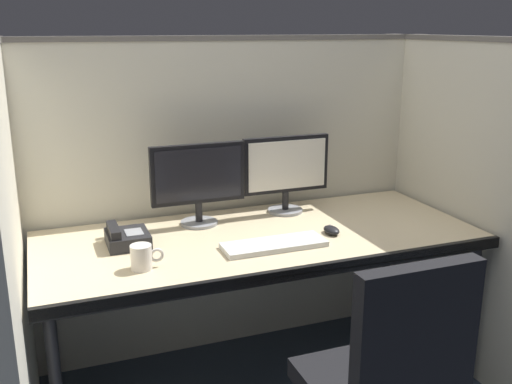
{
  "coord_description": "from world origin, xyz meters",
  "views": [
    {
      "loc": [
        -0.87,
        -1.93,
        1.62
      ],
      "look_at": [
        0.0,
        0.35,
        0.92
      ],
      "focal_mm": 41.0,
      "sensor_mm": 36.0,
      "label": 1
    }
  ],
  "objects_px": {
    "monitor_right": "(286,169)",
    "desk_phone": "(126,238)",
    "monitor_left": "(198,179)",
    "coffee_mug": "(142,257)",
    "desk": "(261,246)",
    "computer_mouse": "(331,230)",
    "keyboard_main": "(274,245)"
  },
  "relations": [
    {
      "from": "desk",
      "to": "coffee_mug",
      "type": "distance_m",
      "value": 0.58
    },
    {
      "from": "keyboard_main",
      "to": "computer_mouse",
      "type": "distance_m",
      "value": 0.3
    },
    {
      "from": "keyboard_main",
      "to": "coffee_mug",
      "type": "relative_size",
      "value": 3.41
    },
    {
      "from": "monitor_right",
      "to": "desk_phone",
      "type": "xyz_separation_m",
      "value": [
        -0.8,
        -0.18,
        -0.18
      ]
    },
    {
      "from": "desk",
      "to": "monitor_right",
      "type": "distance_m",
      "value": 0.44
    },
    {
      "from": "desk_phone",
      "to": "computer_mouse",
      "type": "bearing_deg",
      "value": -11.64
    },
    {
      "from": "desk",
      "to": "desk_phone",
      "type": "height_order",
      "value": "desk_phone"
    },
    {
      "from": "monitor_right",
      "to": "keyboard_main",
      "type": "bearing_deg",
      "value": -119.33
    },
    {
      "from": "monitor_right",
      "to": "coffee_mug",
      "type": "xyz_separation_m",
      "value": [
        -0.78,
        -0.45,
        -0.17
      ]
    },
    {
      "from": "keyboard_main",
      "to": "desk_phone",
      "type": "relative_size",
      "value": 2.26
    },
    {
      "from": "monitor_right",
      "to": "keyboard_main",
      "type": "relative_size",
      "value": 1.0
    },
    {
      "from": "computer_mouse",
      "to": "coffee_mug",
      "type": "distance_m",
      "value": 0.85
    },
    {
      "from": "monitor_right",
      "to": "keyboard_main",
      "type": "distance_m",
      "value": 0.52
    },
    {
      "from": "computer_mouse",
      "to": "monitor_right",
      "type": "bearing_deg",
      "value": 99.98
    },
    {
      "from": "monitor_right",
      "to": "desk_phone",
      "type": "bearing_deg",
      "value": -167.13
    },
    {
      "from": "computer_mouse",
      "to": "desk",
      "type": "bearing_deg",
      "value": 163.34
    },
    {
      "from": "desk",
      "to": "desk_phone",
      "type": "xyz_separation_m",
      "value": [
        -0.56,
        0.09,
        0.08
      ]
    },
    {
      "from": "coffee_mug",
      "to": "monitor_left",
      "type": "bearing_deg",
      "value": 51.46
    },
    {
      "from": "desk",
      "to": "computer_mouse",
      "type": "bearing_deg",
      "value": -16.66
    },
    {
      "from": "desk",
      "to": "computer_mouse",
      "type": "height_order",
      "value": "computer_mouse"
    },
    {
      "from": "monitor_right",
      "to": "desk_phone",
      "type": "distance_m",
      "value": 0.84
    },
    {
      "from": "monitor_right",
      "to": "computer_mouse",
      "type": "xyz_separation_m",
      "value": [
        0.06,
        -0.36,
        -0.2
      ]
    },
    {
      "from": "monitor_left",
      "to": "coffee_mug",
      "type": "relative_size",
      "value": 3.41
    },
    {
      "from": "monitor_left",
      "to": "monitor_right",
      "type": "height_order",
      "value": "same"
    },
    {
      "from": "desk_phone",
      "to": "keyboard_main",
      "type": "bearing_deg",
      "value": -22.8
    },
    {
      "from": "computer_mouse",
      "to": "monitor_left",
      "type": "bearing_deg",
      "value": 146.99
    },
    {
      "from": "coffee_mug",
      "to": "desk",
      "type": "bearing_deg",
      "value": 18.22
    },
    {
      "from": "coffee_mug",
      "to": "computer_mouse",
      "type": "bearing_deg",
      "value": 6.18
    },
    {
      "from": "desk",
      "to": "coffee_mug",
      "type": "xyz_separation_m",
      "value": [
        -0.55,
        -0.18,
        0.1
      ]
    },
    {
      "from": "monitor_left",
      "to": "monitor_right",
      "type": "bearing_deg",
      "value": 3.85
    },
    {
      "from": "monitor_left",
      "to": "desk_phone",
      "type": "bearing_deg",
      "value": -156.69
    },
    {
      "from": "monitor_left",
      "to": "coffee_mug",
      "type": "xyz_separation_m",
      "value": [
        -0.33,
        -0.42,
        -0.17
      ]
    }
  ]
}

